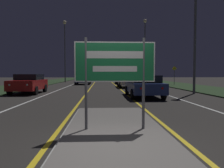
{
  "coord_description": "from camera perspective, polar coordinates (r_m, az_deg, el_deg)",
  "views": [
    {
      "loc": [
        -0.34,
        -4.1,
        1.49
      ],
      "look_at": [
        0.0,
        2.81,
        1.16
      ],
      "focal_mm": 35.0,
      "sensor_mm": 36.0,
      "label": 1
    }
  ],
  "objects": [
    {
      "name": "verge_left",
      "position": [
        25.82,
        -23.58,
        -0.69
      ],
      "size": [
        5.0,
        100.0,
        0.08
      ],
      "color": "#23381E",
      "rests_on": "ground_plane"
    },
    {
      "name": "ground_plane",
      "position": [
        4.38,
        1.89,
        -17.13
      ],
      "size": [
        160.0,
        160.0,
        0.0
      ],
      "primitive_type": "plane",
      "color": "#282623"
    },
    {
      "name": "car_receding_1",
      "position": [
        23.33,
        3.91,
        0.9
      ],
      "size": [
        1.88,
        4.67,
        1.36
      ],
      "color": "silver",
      "rests_on": "ground_plane"
    },
    {
      "name": "streetlight_right_near",
      "position": [
        17.79,
        20.95,
        16.94
      ],
      "size": [
        0.58,
        0.58,
        8.66
      ],
      "color": "#56565B",
      "rests_on": "ground_plane"
    },
    {
      "name": "car_approaching_1",
      "position": [
        30.29,
        -7.56,
        1.3
      ],
      "size": [
        2.02,
        4.32,
        1.38
      ],
      "color": "navy",
      "rests_on": "ground_plane"
    },
    {
      "name": "highway_sign",
      "position": [
        5.42,
        0.78,
        4.81
      ],
      "size": [
        2.0,
        0.07,
        2.27
      ],
      "color": "#56565B",
      "rests_on": "median_island"
    },
    {
      "name": "car_receding_0",
      "position": [
        13.98,
        8.3,
        -0.38
      ],
      "size": [
        2.0,
        4.59,
        1.38
      ],
      "color": "navy",
      "rests_on": "ground_plane"
    },
    {
      "name": "streetlight_right_far",
      "position": [
        36.15,
        8.59,
        11.12
      ],
      "size": [
        0.58,
        0.58,
        10.2
      ],
      "color": "#56565B",
      "rests_on": "ground_plane"
    },
    {
      "name": "car_approaching_0",
      "position": [
        17.45,
        -20.91,
        0.18
      ],
      "size": [
        1.97,
        4.1,
        1.44
      ],
      "color": "maroon",
      "rests_on": "ground_plane"
    },
    {
      "name": "centre_line_yellow_right",
      "position": [
        29.19,
        0.74,
        -0.16
      ],
      "size": [
        0.12,
        70.0,
        0.01
      ],
      "color": "gold",
      "rests_on": "ground_plane"
    },
    {
      "name": "streetlight_left_far",
      "position": [
        38.14,
        -12.23,
        11.06
      ],
      "size": [
        0.61,
        0.61,
        10.35
      ],
      "color": "#56565B",
      "rests_on": "ground_plane"
    },
    {
      "name": "verge_right",
      "position": [
        26.07,
        19.37,
        -0.59
      ],
      "size": [
        5.0,
        100.0,
        0.08
      ],
      "color": "#23381E",
      "rests_on": "ground_plane"
    },
    {
      "name": "edge_line_white_left",
      "position": [
        29.94,
        -16.05,
        -0.2
      ],
      "size": [
        0.1,
        70.0,
        0.01
      ],
      "color": "silver",
      "rests_on": "ground_plane"
    },
    {
      "name": "warning_sign",
      "position": [
        28.59,
        15.96,
        2.66
      ],
      "size": [
        0.6,
        0.06,
        2.35
      ],
      "color": "#56565B",
      "rests_on": "verge_right"
    },
    {
      "name": "edge_line_white_right",
      "position": [
        30.1,
        11.71,
        -0.13
      ],
      "size": [
        0.1,
        70.0,
        0.01
      ],
      "color": "silver",
      "rests_on": "ground_plane"
    },
    {
      "name": "lane_line_white_left",
      "position": [
        29.39,
        -10.35,
        -0.19
      ],
      "size": [
        0.12,
        70.0,
        0.01
      ],
      "color": "silver",
      "rests_on": "ground_plane"
    },
    {
      "name": "car_approaching_2",
      "position": [
        44.35,
        -5.8,
        1.82
      ],
      "size": [
        1.95,
        4.7,
        1.45
      ],
      "color": "maroon",
      "rests_on": "ground_plane"
    },
    {
      "name": "centre_line_yellow_left",
      "position": [
        29.16,
        -5.01,
        -0.17
      ],
      "size": [
        0.12,
        70.0,
        0.01
      ],
      "color": "gold",
      "rests_on": "ground_plane"
    },
    {
      "name": "median_island",
      "position": [
        5.62,
        0.77,
        -12.18
      ],
      "size": [
        2.55,
        6.8,
        0.1
      ],
      "color": "#999993",
      "rests_on": "ground_plane"
    },
    {
      "name": "car_receding_2",
      "position": [
        32.41,
        2.75,
        1.36
      ],
      "size": [
        2.0,
        4.85,
        1.3
      ],
      "color": "silver",
      "rests_on": "ground_plane"
    },
    {
      "name": "lane_line_white_right",
      "position": [
        29.49,
        6.05,
        -0.15
      ],
      "size": [
        0.12,
        70.0,
        0.01
      ],
      "color": "silver",
      "rests_on": "ground_plane"
    }
  ]
}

